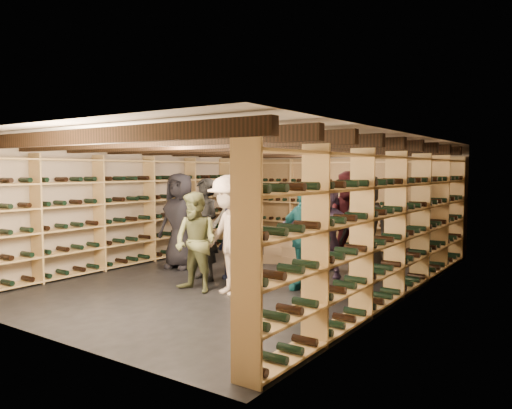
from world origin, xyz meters
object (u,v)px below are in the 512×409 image
object	(u,v)px
person_3	(230,235)
person_12	(365,226)
person_8	(350,222)
person_11	(325,229)
person_2	(196,242)
person_1	(205,229)
person_4	(304,237)
person_7	(236,222)
person_0	(180,221)
crate_stack_left	(293,247)
crate_stack_right	(277,250)
person_6	(238,235)
person_9	(232,220)
crate_loose	(343,251)
person_10	(312,225)

from	to	relation	value
person_3	person_12	world-z (taller)	person_12
person_8	person_11	distance (m)	0.62
person_3	person_12	xyz separation A→B (m)	(1.24, 2.21, 0.00)
person_2	person_8	world-z (taller)	person_8
person_1	person_4	size ratio (longest dim) A/B	1.05
person_7	person_0	bearing A→B (deg)	-150.02
crate_stack_left	crate_stack_right	world-z (taller)	crate_stack_left
person_6	person_12	xyz separation A→B (m)	(1.76, 1.31, 0.14)
person_8	person_9	size ratio (longest dim) A/B	1.14
crate_stack_left	crate_loose	size ratio (longest dim) A/B	1.36
crate_loose	person_4	world-z (taller)	person_4
person_9	person_10	distance (m)	1.94
person_7	person_8	size ratio (longest dim) A/B	1.00
person_3	person_8	bearing A→B (deg)	89.16
person_12	crate_loose	bearing A→B (deg)	132.19
crate_loose	person_3	xyz separation A→B (m)	(0.10, -4.25, 0.82)
crate_stack_right	person_10	bearing A→B (deg)	-0.00
crate_stack_right	person_6	world-z (taller)	person_6
person_1	person_6	xyz separation A→B (m)	(0.42, 0.35, -0.10)
person_2	person_8	bearing A→B (deg)	64.76
person_2	person_10	world-z (taller)	person_10
person_1	person_10	bearing A→B (deg)	83.23
person_2	person_12	bearing A→B (deg)	54.33
person_2	person_12	world-z (taller)	person_12
person_6	person_12	distance (m)	2.20
crate_stack_right	person_3	distance (m)	2.76
person_6	person_8	world-z (taller)	person_8
crate_loose	person_8	xyz separation A→B (m)	(0.91, -1.70, 0.84)
person_1	person_12	world-z (taller)	person_12
crate_stack_left	person_7	xyz separation A→B (m)	(-0.43, -1.30, 0.59)
person_3	person_4	distance (m)	1.18
person_0	person_12	size ratio (longest dim) A/B	1.00
person_8	person_9	xyz separation A→B (m)	(-2.72, 0.02, -0.12)
person_1	person_7	size ratio (longest dim) A/B	0.93
person_0	person_11	distance (m)	2.76
person_6	person_7	world-z (taller)	person_7
person_2	person_6	bearing A→B (deg)	90.69
person_4	person_1	bearing A→B (deg)	-160.97
person_1	person_8	distance (m)	2.67
person_11	person_2	bearing A→B (deg)	-122.09
person_4	person_7	size ratio (longest dim) A/B	0.89
person_12	person_8	bearing A→B (deg)	149.71
person_6	person_7	distance (m)	0.57
person_2	person_4	distance (m)	1.67
crate_stack_left	crate_loose	bearing A→B (deg)	78.35
person_3	crate_stack_right	bearing A→B (deg)	123.62
person_0	person_3	distance (m)	2.27
crate_stack_left	person_2	xyz separation A→B (m)	(-0.08, -2.79, 0.43)
person_4	person_11	xyz separation A→B (m)	(-0.18, 1.10, 0.01)
person_8	person_10	size ratio (longest dim) A/B	1.12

